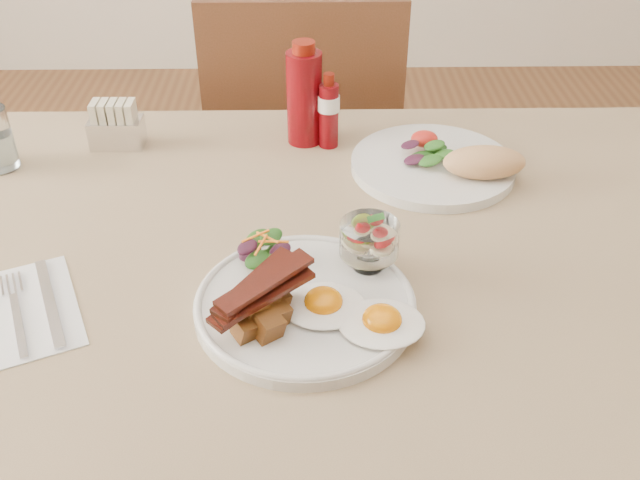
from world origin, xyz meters
The scene contains 12 objects.
table centered at (0.00, 0.00, 0.66)m, with size 1.33×0.88×0.75m.
chair_far centered at (0.00, 0.66, 0.52)m, with size 0.42×0.42×0.93m.
main_plate centered at (0.00, -0.14, 0.76)m, with size 0.28×0.28×0.02m, color silver.
fried_eggs centered at (0.06, -0.18, 0.78)m, with size 0.19×0.14×0.03m.
bacon_potato_pile centered at (-0.05, -0.18, 0.80)m, with size 0.13×0.12×0.06m.
side_salad centered at (-0.05, -0.07, 0.79)m, with size 0.08×0.07×0.04m.
fruit_cup centered at (0.09, -0.08, 0.81)m, with size 0.08×0.08×0.08m.
second_plate centered at (0.24, 0.20, 0.77)m, with size 0.28×0.27×0.07m.
ketchup_bottle centered at (0.00, 0.31, 0.84)m, with size 0.08×0.08×0.18m.
hot_sauce_bottle centered at (0.05, 0.30, 0.82)m, with size 0.04×0.04×0.13m.
sugar_caddy centered at (-0.32, 0.30, 0.79)m, with size 0.09×0.05×0.08m.
napkin_cutlery centered at (-0.34, -0.14, 0.75)m, with size 0.18×0.22×0.01m.
Camera 1 is at (0.01, -0.83, 1.35)m, focal length 40.00 mm.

